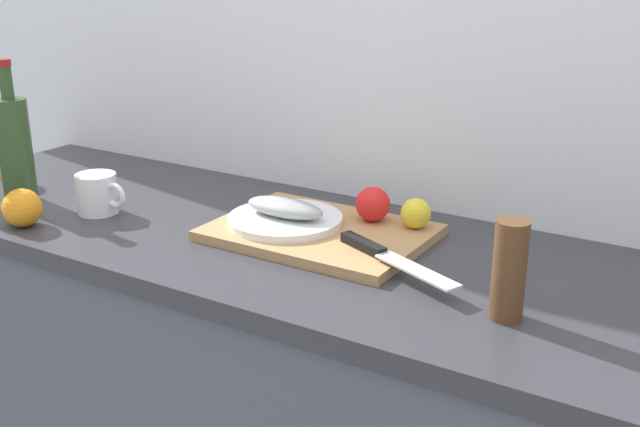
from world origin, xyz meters
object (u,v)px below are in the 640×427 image
Objects in this scene: fish_fillet at (285,208)px; chef_knife at (382,253)px; orange_0 at (13,170)px; cutting_board at (320,233)px; white_plate at (285,220)px; coffee_mug_0 at (98,194)px; pepper_mill at (509,270)px; wine_bottle at (15,147)px; lemon_0 at (416,213)px.

chef_knife is at bearing -13.93° from fish_fillet.
fish_fillet is 2.20× the size of orange_0.
cutting_board is 0.08m from white_plate.
cutting_board is 5.28× the size of orange_0.
orange_0 is (-0.98, -0.02, 0.01)m from chef_knife.
coffee_mug_0 is 0.91m from pepper_mill.
pepper_mill is (0.50, -0.13, 0.03)m from fish_fillet.
white_plate is at bearing 12.89° from wine_bottle.
lemon_0 is at bearing 118.37° from chef_knife.
white_plate is 0.65m from wine_bottle.
lemon_0 is at bearing 11.11° from orange_0.
wine_bottle is 2.00× the size of pepper_mill.
coffee_mug_0 is at bearing 8.64° from wine_bottle.
lemon_0 is at bearing 19.12° from coffee_mug_0.
cutting_board is 1.31× the size of wine_bottle.
coffee_mug_0 reaches higher than fish_fillet.
chef_knife is 0.27m from pepper_mill.
pepper_mill reaches higher than fish_fillet.
coffee_mug_0 reaches higher than white_plate.
orange_0 is at bearing 177.45° from pepper_mill.
chef_knife is (0.25, -0.06, -0.02)m from fish_fillet.
fish_fillet is 0.42m from coffee_mug_0.
chef_knife is at bearing 0.92° from orange_0.
coffee_mug_0 is (0.22, 0.03, -0.08)m from wine_bottle.
orange_0 is (-0.97, -0.19, -0.01)m from lemon_0.
coffee_mug_0 is (-0.41, -0.11, -0.01)m from fish_fillet.
fish_fillet is at bearing 15.07° from coffee_mug_0.
fish_fillet reaches higher than cutting_board.
white_plate is 1.45× the size of pepper_mill.
fish_fillet is 1.36× the size of coffee_mug_0.
white_plate is at bearing 165.15° from pepper_mill.
chef_knife reaches higher than white_plate.
lemon_0 is 0.19× the size of wine_bottle.
cutting_board is at bearing 10.22° from fish_fillet.
wine_bottle is (-0.70, -0.16, 0.11)m from cutting_board.
coffee_mug_0 is at bearing -152.66° from chef_knife.
chef_knife is at bearing 4.21° from coffee_mug_0.
pepper_mill reaches higher than lemon_0.
orange_0 reaches higher than fish_fillet.
orange_0 is 0.50× the size of pepper_mill.
pepper_mill reaches higher than orange_0.
white_plate is 3.84× the size of lemon_0.
cutting_board is at bearing 10.22° from white_plate.
white_plate is 0.26m from chef_knife.
wine_bottle is at bearing -171.36° from coffee_mug_0.
fish_fillet is 2.88× the size of lemon_0.
coffee_mug_0 is at bearing -5.76° from orange_0.
pepper_mill is at bearing -14.85° from white_plate.
lemon_0 is at bearing 16.59° from wine_bottle.
wine_bottle is 0.15m from orange_0.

